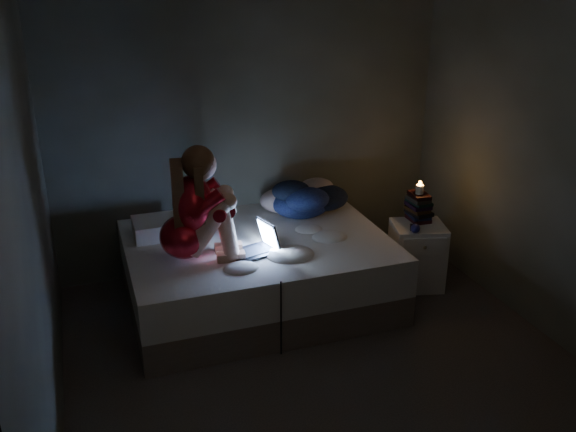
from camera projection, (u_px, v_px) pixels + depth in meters
name	position (u px, v px, depth m)	size (l,w,h in m)	color
floor	(327.00, 370.00, 4.53)	(3.60, 3.80, 0.02)	#2F2A28
wall_back	(250.00, 130.00, 5.71)	(3.60, 0.02, 2.60)	#373D33
wall_front	(527.00, 368.00, 2.36)	(3.60, 0.02, 2.60)	#373D33
wall_left	(31.00, 237.00, 3.49)	(0.02, 3.80, 2.60)	#373D33
wall_right	(560.00, 172.00, 4.59)	(0.02, 3.80, 2.60)	#373D33
bed	(258.00, 271.00, 5.32)	(2.13, 1.60, 0.59)	silver
pillow	(163.00, 227.00, 5.27)	(0.50, 0.35, 0.14)	silver
woman	(182.00, 205.00, 4.68)	(0.56, 0.37, 0.91)	#A30004
laptop	(252.00, 239.00, 4.90)	(0.37, 0.26, 0.26)	black
clothes_pile	(301.00, 197.00, 5.66)	(0.57, 0.46, 0.34)	#0C0C3D
nightstand	(417.00, 255.00, 5.59)	(0.44, 0.39, 0.59)	silver
book_stack	(418.00, 207.00, 5.53)	(0.19, 0.25, 0.25)	black
candle	(420.00, 190.00, 5.47)	(0.07, 0.07, 0.08)	beige
phone	(417.00, 228.00, 5.40)	(0.07, 0.14, 0.01)	black
blue_orb	(421.00, 229.00, 5.30)	(0.08, 0.08, 0.08)	navy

